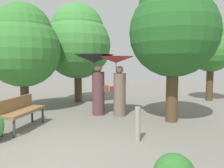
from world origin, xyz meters
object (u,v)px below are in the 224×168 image
object	(u,v)px
tree_near_left	(23,44)
tree_mid_right	(211,46)
person_left	(96,71)
park_bench	(21,110)
person_right	(118,75)
path_marker_post	(138,124)
tree_near_right	(174,25)
tree_mid_left	(78,41)

from	to	relation	value
tree_near_left	tree_mid_right	bearing A→B (deg)	28.89
person_left	park_bench	size ratio (longest dim) A/B	1.33
person_right	park_bench	xyz separation A→B (m)	(-2.20, -2.01, -0.84)
park_bench	path_marker_post	world-z (taller)	park_bench
tree_mid_right	park_bench	bearing A→B (deg)	-134.65
tree_near_left	tree_mid_right	xyz separation A→B (m)	(7.04, 3.89, 0.11)
tree_near_right	path_marker_post	world-z (taller)	tree_near_right
tree_mid_left	path_marker_post	xyz separation A→B (m)	(3.13, -4.59, -2.34)
tree_mid_right	path_marker_post	distance (m)	7.10
tree_mid_left	person_left	bearing A→B (deg)	-56.51
tree_near_left	path_marker_post	bearing A→B (deg)	-28.25
park_bench	tree_near_right	size ratio (longest dim) A/B	0.35
tree_mid_left	tree_mid_right	distance (m)	6.09
tree_near_right	path_marker_post	distance (m)	3.20
tree_near_left	tree_near_right	xyz separation A→B (m)	(5.13, -0.40, 0.42)
park_bench	tree_mid_right	xyz separation A→B (m)	(5.82, 5.89, 1.99)
tree_mid_right	person_left	bearing A→B (deg)	-138.13
park_bench	person_left	bearing A→B (deg)	-37.90
path_marker_post	tree_mid_right	bearing A→B (deg)	66.26
person_right	tree_near_left	bearing A→B (deg)	89.21
tree_mid_left	tree_mid_right	size ratio (longest dim) A/B	1.17
person_right	tree_near_right	xyz separation A→B (m)	(1.71, -0.41, 1.46)
person_right	tree_mid_right	world-z (taller)	tree_mid_right
tree_near_left	tree_mid_left	xyz separation A→B (m)	(1.18, 2.27, 0.34)
tree_near_left	tree_near_right	world-z (taller)	tree_near_right
tree_mid_right	tree_mid_left	bearing A→B (deg)	-164.61
park_bench	tree_near_left	bearing A→B (deg)	29.93
person_right	path_marker_post	xyz separation A→B (m)	(0.89, -2.33, -0.97)
park_bench	tree_mid_right	bearing A→B (deg)	-46.14
person_left	path_marker_post	xyz separation A→B (m)	(1.62, -2.31, -1.08)
person_left	tree_mid_right	size ratio (longest dim) A/B	0.54
park_bench	person_right	bearing A→B (deg)	-49.02
tree_near_left	tree_near_right	size ratio (longest dim) A/B	0.89
tree_near_left	tree_mid_left	world-z (taller)	tree_mid_left
park_bench	tree_near_right	distance (m)	4.81
person_left	person_right	distance (m)	0.74
person_right	path_marker_post	bearing A→B (deg)	-159.94
tree_near_right	tree_mid_left	bearing A→B (deg)	145.89
tree_near_right	park_bench	bearing A→B (deg)	-157.68
path_marker_post	person_left	bearing A→B (deg)	125.12
tree_near_right	person_right	bearing A→B (deg)	166.52
tree_near_left	person_right	bearing A→B (deg)	0.14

